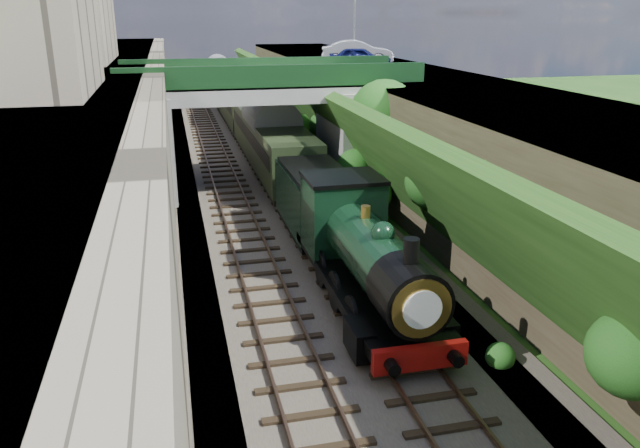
# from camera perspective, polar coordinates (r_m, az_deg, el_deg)

# --- Properties ---
(trackbed) EXTENTS (10.00, 90.00, 0.20)m
(trackbed) POSITION_cam_1_polar(r_m,az_deg,el_deg) (32.69, -4.32, 1.53)
(trackbed) COLOR #473F38
(trackbed) RESTS_ON ground
(retaining_wall) EXTENTS (1.00, 90.00, 7.00)m
(retaining_wall) POSITION_cam_1_polar(r_m,az_deg,el_deg) (31.49, -14.46, 6.71)
(retaining_wall) COLOR #756B56
(retaining_wall) RESTS_ON ground
(street_plateau_left) EXTENTS (6.00, 90.00, 7.00)m
(street_plateau_left) POSITION_cam_1_polar(r_m,az_deg,el_deg) (31.75, -20.81, 6.18)
(street_plateau_left) COLOR #262628
(street_plateau_left) RESTS_ON ground
(street_plateau_right) EXTENTS (8.00, 90.00, 6.25)m
(street_plateau_right) POSITION_cam_1_polar(r_m,az_deg,el_deg) (34.67, 11.37, 7.37)
(street_plateau_right) COLOR #262628
(street_plateau_right) RESTS_ON ground
(embankment_slope) EXTENTS (4.09, 90.00, 6.36)m
(embankment_slope) POSITION_cam_1_polar(r_m,az_deg,el_deg) (32.53, 4.51, 6.26)
(embankment_slope) COLOR #1E4714
(embankment_slope) RESTS_ON ground
(track_left) EXTENTS (2.50, 90.00, 0.20)m
(track_left) POSITION_cam_1_polar(r_m,az_deg,el_deg) (32.41, -7.82, 1.52)
(track_left) COLOR black
(track_left) RESTS_ON trackbed
(track_right) EXTENTS (2.50, 90.00, 0.20)m
(track_right) POSITION_cam_1_polar(r_m,az_deg,el_deg) (32.85, -2.26, 1.92)
(track_right) COLOR black
(track_right) RESTS_ON trackbed
(road_bridge) EXTENTS (16.00, 6.40, 7.25)m
(road_bridge) POSITION_cam_1_polar(r_m,az_deg,el_deg) (35.79, -4.02, 9.59)
(road_bridge) COLOR gray
(road_bridge) RESTS_ON ground
(building_far) EXTENTS (5.00, 10.00, 6.00)m
(building_far) POSITION_cam_1_polar(r_m,az_deg,el_deg) (41.25, -22.45, 17.77)
(building_far) COLOR gray
(building_far) RESTS_ON street_plateau_left
(building_near) EXTENTS (4.00, 8.00, 4.00)m
(building_near) POSITION_cam_1_polar(r_m,az_deg,el_deg) (25.30, -24.99, 15.39)
(building_near) COLOR gray
(building_near) RESTS_ON street_plateau_left
(tree) EXTENTS (3.60, 3.80, 6.60)m
(tree) POSITION_cam_1_polar(r_m,az_deg,el_deg) (32.79, 5.97, 9.70)
(tree) COLOR black
(tree) RESTS_ON ground
(lamppost) EXTENTS (0.87, 0.15, 6.00)m
(lamppost) POSITION_cam_1_polar(r_m,az_deg,el_deg) (45.46, 3.21, 18.49)
(lamppost) COLOR gray
(lamppost) RESTS_ON street_plateau_right
(car_blue) EXTENTS (4.43, 2.97, 1.40)m
(car_blue) POSITION_cam_1_polar(r_m,az_deg,el_deg) (42.11, 3.71, 14.90)
(car_blue) COLOR #131853
(car_blue) RESTS_ON street_plateau_right
(car_silver) EXTENTS (5.35, 2.86, 1.67)m
(car_silver) POSITION_cam_1_polar(r_m,az_deg,el_deg) (46.14, 3.43, 15.41)
(car_silver) COLOR #9F9EA3
(car_silver) RESTS_ON street_plateau_right
(locomotive) EXTENTS (3.10, 10.22, 3.83)m
(locomotive) POSITION_cam_1_polar(r_m,az_deg,el_deg) (21.12, 4.22, -3.14)
(locomotive) COLOR black
(locomotive) RESTS_ON trackbed
(tender) EXTENTS (2.70, 6.00, 3.05)m
(tender) POSITION_cam_1_polar(r_m,az_deg,el_deg) (27.91, -0.34, 1.82)
(tender) COLOR black
(tender) RESTS_ON trackbed
(coach_front) EXTENTS (2.90, 18.00, 3.70)m
(coach_front) POSITION_cam_1_polar(r_m,az_deg,el_deg) (39.83, -4.50, 7.55)
(coach_front) COLOR black
(coach_front) RESTS_ON trackbed
(coach_middle) EXTENTS (2.90, 18.00, 3.70)m
(coach_middle) POSITION_cam_1_polar(r_m,az_deg,el_deg) (58.24, -7.52, 11.00)
(coach_middle) COLOR black
(coach_middle) RESTS_ON trackbed
(coach_rear) EXTENTS (2.90, 18.00, 3.70)m
(coach_rear) POSITION_cam_1_polar(r_m,az_deg,el_deg) (76.83, -9.10, 12.77)
(coach_rear) COLOR black
(coach_rear) RESTS_ON trackbed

